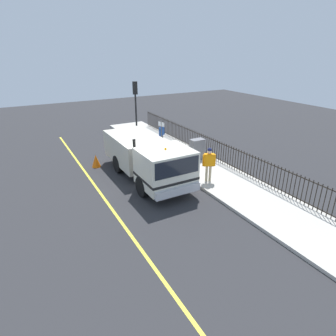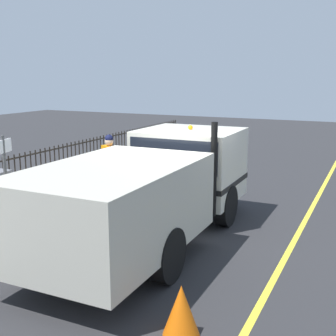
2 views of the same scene
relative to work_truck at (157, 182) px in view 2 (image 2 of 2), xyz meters
name	(u,v)px [view 2 (image 2 of 2)]	position (x,y,z in m)	size (l,w,h in m)	color
ground_plane	(181,232)	(-0.28, -0.61, -1.27)	(53.15, 53.15, 0.00)	#2B2B2D
sidewalk_slab	(56,209)	(3.24, -0.61, -1.20)	(3.04, 24.16, 0.14)	#B7B2A8
lane_marking	(289,250)	(-2.68, -0.61, -1.26)	(0.12, 21.74, 0.01)	yellow
work_truck	(157,182)	(0.00, 0.00, 0.00)	(2.40, 6.67, 2.51)	silver
worker_standing	(110,160)	(2.40, -1.89, -0.05)	(0.59, 0.43, 1.76)	orange
iron_fence	(16,177)	(4.55, -0.61, -0.49)	(0.04, 20.57, 1.26)	black
traffic_cone	(181,310)	(-1.90, 3.04, -0.90)	(0.51, 0.51, 0.72)	orange
street_sign	(6,182)	(1.94, 2.24, 0.29)	(0.15, 0.49, 2.27)	#4C4C4C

